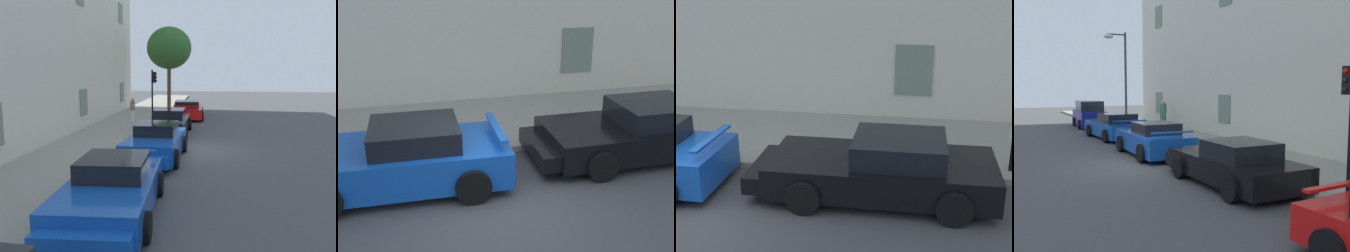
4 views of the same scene
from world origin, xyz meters
The scene contains 9 objects.
ground_plane centered at (0.00, 0.00, 0.00)m, with size 80.00×80.00×0.00m, color #444447.
sidewalk centered at (0.00, 4.25, 0.07)m, with size 60.00×4.09×0.14m, color gray.
sportscar_red_lead centered at (-7.58, 1.29, 0.60)m, with size 5.06×2.44×1.36m.
sportscar_yellow_flank centered at (-1.86, 1.16, 0.61)m, with size 4.77×2.26×1.36m.
sportscar_white_middle centered at (3.67, 1.35, 0.59)m, with size 4.98×2.25×1.31m.
sportscar_tail_end centered at (10.28, 0.86, 0.57)m, with size 4.90×2.45×1.26m.
tree_near_kerb centered at (14.00, 2.63, 5.04)m, with size 3.54×3.54×6.59m.
traffic_light centered at (6.63, 2.65, 2.38)m, with size 0.22×0.36×3.27m.
pedestrian_admiring centered at (6.96, 4.05, 0.94)m, with size 0.36×0.36×1.55m.
Camera 1 is at (-15.83, -1.18, 3.56)m, focal length 39.77 mm.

